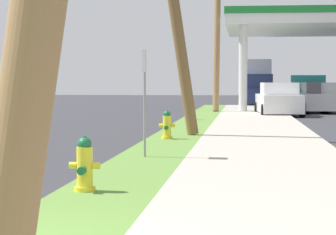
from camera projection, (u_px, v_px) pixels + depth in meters
name	position (u px, v px, depth m)	size (l,w,h in m)	color
fire_hydrant_nearest	(85.00, 167.00, 9.42)	(0.42, 0.38, 0.74)	yellow
fire_hydrant_second	(167.00, 126.00, 18.12)	(0.42, 0.38, 0.74)	yellow
fire_hydrant_third	(190.00, 111.00, 27.38)	(0.42, 0.37, 0.74)	yellow
utility_pole_background	(217.00, 14.00, 35.48)	(0.41, 2.25, 9.71)	#937047
street_sign_post	(145.00, 80.00, 13.71)	(0.05, 0.36, 2.12)	gray
car_silver_by_near_pump	(318.00, 99.00, 36.27)	(2.17, 4.60, 1.57)	#BCBCC1
car_white_by_far_pump	(279.00, 101.00, 33.03)	(2.22, 4.62, 1.57)	white
truck_navy_at_forecourt	(255.00, 84.00, 47.28)	(2.37, 6.48, 3.11)	navy
truck_teal_on_apron	(308.00, 94.00, 39.18)	(2.60, 5.57, 1.97)	#197075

